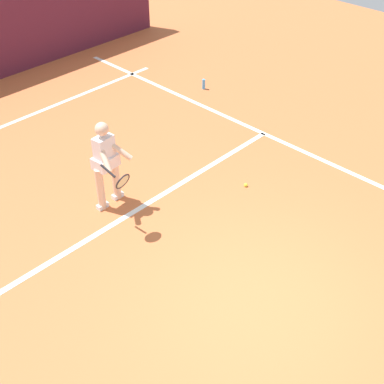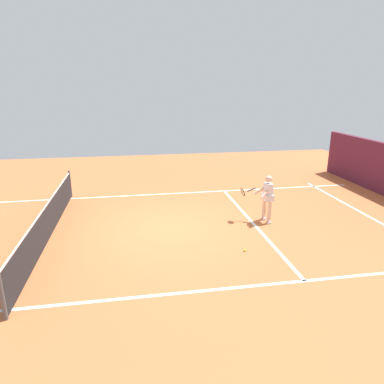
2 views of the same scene
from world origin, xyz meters
name	(u,v)px [view 2 (image 2 of 2)]	position (x,y,z in m)	size (l,w,h in m)	color
ground_plane	(169,228)	(0.00, 0.00, 0.00)	(24.23, 24.23, 0.00)	#C66638
baseline_marking	(366,215)	(0.00, -6.82, 0.00)	(8.16, 0.10, 0.01)	white
service_line_marking	(252,222)	(0.00, -2.72, 0.00)	(7.16, 0.10, 0.01)	white
sideline_left_marking	(187,292)	(-3.58, 0.00, 0.00)	(0.10, 16.64, 0.01)	white
sideline_right_marking	(160,194)	(3.58, 0.00, 0.00)	(0.10, 16.64, 0.01)	white
court_net	(49,220)	(0.00, 3.54, 0.50)	(7.84, 0.08, 1.08)	#4C4C51
tennis_player	(267,197)	(0.04, -3.17, 0.85)	(0.74, 0.99, 1.55)	beige
tennis_ball_near	(245,250)	(-1.92, -1.84, 0.03)	(0.07, 0.07, 0.07)	#D1E533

